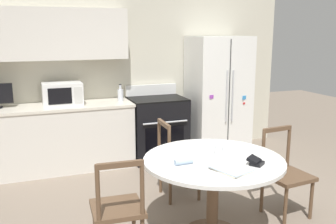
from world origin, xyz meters
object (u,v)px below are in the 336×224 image
object	(u,v)px
refrigerator	(218,95)
wallet	(256,162)
candle_glass	(219,151)
microwave	(62,94)
counter_bottle	(120,95)
dining_chair_right	(285,175)
dining_chair_left	(118,209)
dining_chair_far	(177,161)
oven_range	(157,128)

from	to	relation	value
refrigerator	wallet	bearing A→B (deg)	-111.04
refrigerator	candle_glass	bearing A→B (deg)	-117.71
microwave	wallet	size ratio (longest dim) A/B	2.99
counter_bottle	dining_chair_right	xyz separation A→B (m)	(1.19, -2.19, -0.56)
dining_chair_left	dining_chair_far	world-z (taller)	same
refrigerator	oven_range	world-z (taller)	refrigerator
candle_glass	wallet	xyz separation A→B (m)	(0.17, -0.35, -0.01)
oven_range	microwave	size ratio (longest dim) A/B	2.09
dining_chair_right	wallet	world-z (taller)	dining_chair_right
refrigerator	microwave	bearing A→B (deg)	177.99
dining_chair_left	dining_chair_right	size ratio (longest dim) A/B	1.00
oven_range	microwave	distance (m)	1.46
dining_chair_left	counter_bottle	bearing A→B (deg)	79.09
oven_range	wallet	world-z (taller)	oven_range
counter_bottle	wallet	xyz separation A→B (m)	(0.56, -2.57, -0.21)
refrigerator	oven_range	xyz separation A→B (m)	(-0.98, 0.03, -0.43)
candle_glass	refrigerator	bearing A→B (deg)	62.29
counter_bottle	dining_chair_far	world-z (taller)	counter_bottle
refrigerator	candle_glass	xyz separation A→B (m)	(-1.13, -2.15, -0.11)
dining_chair_right	refrigerator	bearing A→B (deg)	-104.73
dining_chair_far	dining_chair_left	bearing A→B (deg)	-42.35
candle_glass	counter_bottle	bearing A→B (deg)	100.07
oven_range	dining_chair_left	size ratio (longest dim) A/B	1.20
oven_range	wallet	xyz separation A→B (m)	(0.02, -2.53, 0.31)
wallet	dining_chair_left	bearing A→B (deg)	169.14
dining_chair_right	wallet	bearing A→B (deg)	25.07
microwave	dining_chair_far	bearing A→B (deg)	-52.27
candle_glass	dining_chair_right	bearing A→B (deg)	1.68
refrigerator	counter_bottle	xyz separation A→B (m)	(-1.52, 0.07, 0.09)
microwave	candle_glass	distance (m)	2.54
refrigerator	dining_chair_left	xyz separation A→B (m)	(-2.12, -2.28, -0.47)
dining_chair_far	candle_glass	bearing A→B (deg)	7.96
dining_chair_right	candle_glass	size ratio (longest dim) A/B	10.13
dining_chair_far	wallet	distance (m)	1.24
wallet	dining_chair_right	bearing A→B (deg)	30.83
dining_chair_far	candle_glass	size ratio (longest dim) A/B	10.13
microwave	counter_bottle	world-z (taller)	microwave
oven_range	candle_glass	size ratio (longest dim) A/B	12.13
counter_bottle	dining_chair_right	bearing A→B (deg)	-61.59
dining_chair_left	oven_range	bearing A→B (deg)	67.17
dining_chair_far	wallet	bearing A→B (deg)	14.16
oven_range	candle_glass	bearing A→B (deg)	-93.80
dining_chair_right	dining_chair_far	bearing A→B (deg)	-47.40
microwave	counter_bottle	xyz separation A→B (m)	(0.80, -0.01, -0.06)
refrigerator	dining_chair_left	bearing A→B (deg)	-132.98
dining_chair_far	refrigerator	bearing A→B (deg)	139.44
dining_chair_left	wallet	xyz separation A→B (m)	(1.16, -0.22, 0.34)
wallet	oven_range	bearing A→B (deg)	90.51
counter_bottle	oven_range	bearing A→B (deg)	-4.06
refrigerator	wallet	distance (m)	2.68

